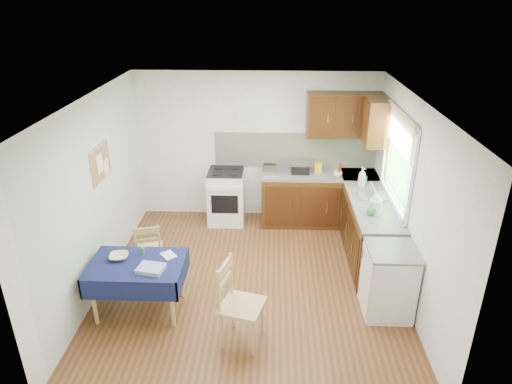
{
  "coord_description": "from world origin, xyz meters",
  "views": [
    {
      "loc": [
        0.27,
        -5.2,
        3.68
      ],
      "look_at": [
        0.06,
        0.29,
        1.22
      ],
      "focal_mm": 32.0,
      "sensor_mm": 36.0,
      "label": 1
    }
  ],
  "objects_px": {
    "dish_rack": "(373,195)",
    "kettle": "(376,205)",
    "chair_far": "(149,248)",
    "toaster": "(270,169)",
    "chair_near": "(238,301)",
    "sandwich_press": "(300,168)",
    "dining_table": "(137,270)"
  },
  "relations": [
    {
      "from": "sandwich_press",
      "to": "kettle",
      "type": "bearing_deg",
      "value": -54.72
    },
    {
      "from": "toaster",
      "to": "sandwich_press",
      "type": "relative_size",
      "value": 0.84
    },
    {
      "from": "dining_table",
      "to": "sandwich_press",
      "type": "height_order",
      "value": "sandwich_press"
    },
    {
      "from": "sandwich_press",
      "to": "chair_far",
      "type": "bearing_deg",
      "value": -137.91
    },
    {
      "from": "dish_rack",
      "to": "chair_far",
      "type": "bearing_deg",
      "value": -156.08
    },
    {
      "from": "dining_table",
      "to": "sandwich_press",
      "type": "xyz_separation_m",
      "value": [
        2.06,
        2.46,
        0.41
      ]
    },
    {
      "from": "chair_near",
      "to": "kettle",
      "type": "distance_m",
      "value": 2.35
    },
    {
      "from": "chair_far",
      "to": "toaster",
      "type": "distance_m",
      "value": 2.38
    },
    {
      "from": "sandwich_press",
      "to": "chair_near",
      "type": "bearing_deg",
      "value": -102.77
    },
    {
      "from": "chair_far",
      "to": "kettle",
      "type": "xyz_separation_m",
      "value": [
        3.06,
        0.28,
        0.58
      ]
    },
    {
      "from": "toaster",
      "to": "kettle",
      "type": "relative_size",
      "value": 0.88
    },
    {
      "from": "chair_near",
      "to": "dish_rack",
      "type": "xyz_separation_m",
      "value": [
        1.83,
        2.03,
        0.39
      ]
    },
    {
      "from": "dining_table",
      "to": "chair_near",
      "type": "height_order",
      "value": "chair_near"
    },
    {
      "from": "kettle",
      "to": "chair_far",
      "type": "bearing_deg",
      "value": -174.81
    },
    {
      "from": "toaster",
      "to": "sandwich_press",
      "type": "distance_m",
      "value": 0.51
    },
    {
      "from": "toaster",
      "to": "kettle",
      "type": "xyz_separation_m",
      "value": [
        1.44,
        -1.37,
        0.04
      ]
    },
    {
      "from": "chair_far",
      "to": "dish_rack",
      "type": "relative_size",
      "value": 2.14
    },
    {
      "from": "chair_near",
      "to": "dish_rack",
      "type": "relative_size",
      "value": 2.57
    },
    {
      "from": "dish_rack",
      "to": "kettle",
      "type": "bearing_deg",
      "value": -88.62
    },
    {
      "from": "chair_near",
      "to": "sandwich_press",
      "type": "bearing_deg",
      "value": 0.26
    },
    {
      "from": "chair_near",
      "to": "kettle",
      "type": "relative_size",
      "value": 3.67
    },
    {
      "from": "toaster",
      "to": "dish_rack",
      "type": "bearing_deg",
      "value": -38.66
    },
    {
      "from": "chair_far",
      "to": "toaster",
      "type": "height_order",
      "value": "toaster"
    },
    {
      "from": "dining_table",
      "to": "dish_rack",
      "type": "distance_m",
      "value": 3.46
    },
    {
      "from": "chair_near",
      "to": "toaster",
      "type": "bearing_deg",
      "value": 9.36
    },
    {
      "from": "chair_near",
      "to": "kettle",
      "type": "bearing_deg",
      "value": -34.02
    },
    {
      "from": "toaster",
      "to": "dish_rack",
      "type": "height_order",
      "value": "same"
    },
    {
      "from": "chair_far",
      "to": "kettle",
      "type": "bearing_deg",
      "value": 170.04
    },
    {
      "from": "chair_far",
      "to": "toaster",
      "type": "xyz_separation_m",
      "value": [
        1.62,
        1.65,
        0.54
      ]
    },
    {
      "from": "chair_near",
      "to": "toaster",
      "type": "height_order",
      "value": "toaster"
    },
    {
      "from": "dish_rack",
      "to": "kettle",
      "type": "relative_size",
      "value": 1.43
    },
    {
      "from": "dining_table",
      "to": "sandwich_press",
      "type": "distance_m",
      "value": 3.24
    }
  ]
}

